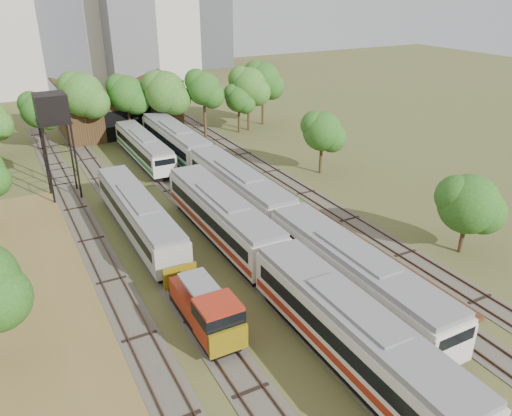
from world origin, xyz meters
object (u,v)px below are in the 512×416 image
shunter_locomotive (207,311)px  railcar_red_set (275,265)px  railcar_green_set (239,189)px  water_tower (52,111)px

shunter_locomotive → railcar_red_set: bearing=17.8°
railcar_green_set → shunter_locomotive: 18.58m
shunter_locomotive → water_tower: water_tower is taller
railcar_red_set → shunter_locomotive: railcar_red_set is taller
shunter_locomotive → water_tower: size_ratio=0.77×
railcar_red_set → water_tower: bearing=112.2°
shunter_locomotive → railcar_green_set: bearing=57.4°
railcar_green_set → shunter_locomotive: size_ratio=6.43×
water_tower → railcar_red_set: bearing=-67.8°
railcar_green_set → shunter_locomotive: railcar_green_set is taller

